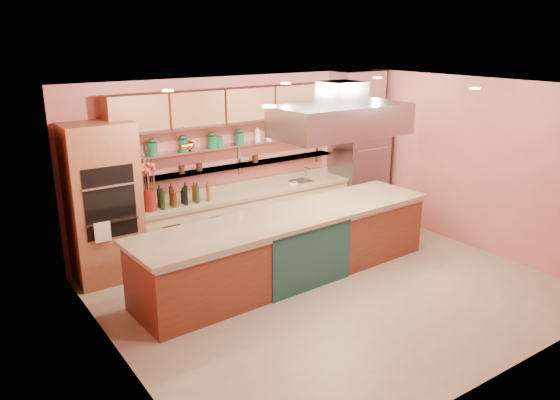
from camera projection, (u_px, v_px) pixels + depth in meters
floor at (334, 291)px, 7.65m from camera, size 6.00×5.00×0.02m
ceiling at (341, 88)px, 6.82m from camera, size 6.00×5.00×0.02m
wall_back at (241, 160)px, 9.20m from camera, size 6.00×0.04×2.80m
wall_front at (505, 255)px, 5.26m from camera, size 6.00×0.04×2.80m
wall_left at (114, 242)px, 5.61m from camera, size 0.04×5.00×2.80m
wall_right at (479, 165)px, 8.86m from camera, size 0.04×5.00×2.80m
oven_stack at (104, 204)px, 7.70m from camera, size 0.95×0.64×2.30m
refrigerator at (358, 166)px, 10.30m from camera, size 0.95×0.72×2.10m
back_counter at (249, 218)px, 9.22m from camera, size 3.84×0.64×0.93m
wall_shelf_lower at (243, 165)px, 9.09m from camera, size 3.60×0.26×0.03m
wall_shelf_upper at (242, 144)px, 8.99m from camera, size 3.60×0.26×0.03m
upper_cabinets at (246, 105)px, 8.78m from camera, size 4.60×0.36×0.55m
range_hood at (341, 120)px, 7.91m from camera, size 2.00×1.00×0.45m
ceiling_downlights at (330, 89)px, 6.99m from camera, size 4.00×2.80×0.02m
island at (290, 246)px, 7.93m from camera, size 4.71×1.25×0.97m
flower_vase at (150, 200)px, 8.06m from camera, size 0.21×0.21×0.33m
oil_bottle_cluster at (184, 195)px, 8.36m from camera, size 0.88×0.27×0.28m
kitchen_scale at (292, 182)px, 9.49m from camera, size 0.17×0.15×0.08m
bar_faucet at (305, 174)px, 9.74m from camera, size 0.03×0.03×0.23m
copper_kettle at (189, 145)px, 8.44m from camera, size 0.20×0.20×0.15m
green_canister at (219, 141)px, 8.72m from camera, size 0.17×0.17×0.16m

